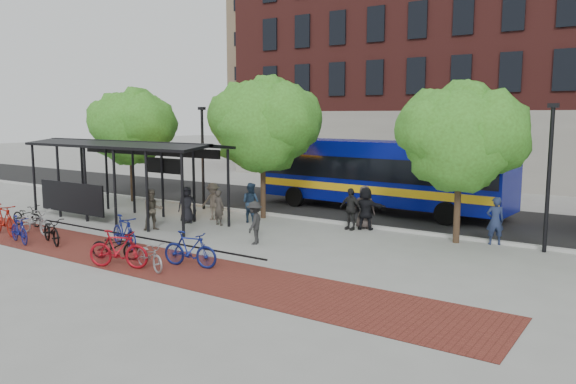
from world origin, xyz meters
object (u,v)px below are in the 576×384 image
Objects in this scene: lamp_post_left at (203,155)px; bike_7 at (124,232)px; pedestrian_1 at (219,208)px; pedestrian_6 at (364,207)px; tree_a at (132,124)px; pedestrian_7 at (495,221)px; bike_2 at (35,221)px; bike_4 at (52,230)px; bus at (378,171)px; bike_3 at (19,230)px; pedestrian_5 at (366,208)px; tree_c at (463,134)px; bus_shelter at (122,154)px; pedestrian_0 at (187,205)px; bike_0 at (27,216)px; bike_9 at (118,249)px; bike_8 at (116,246)px; bike_10 at (150,256)px; lamp_post_right at (549,174)px; pedestrian_4 at (350,209)px; pedestrian_8 at (153,210)px; pedestrian_3 at (213,201)px; tree_b at (265,121)px; bike_1 at (4,219)px; pedestrian_9 at (255,223)px; bike_11 at (190,249)px; pedestrian_2 at (251,203)px.

bike_7 is (3.45, -7.85, -2.16)m from lamp_post_left.
pedestrian_1 is 6.23m from pedestrian_6.
tree_a is 19.46m from pedestrian_7.
bike_4 is at bearing -106.93° from bike_2.
bus reaches higher than bike_3.
tree_c is at bearing 155.72° from pedestrian_5.
bus_shelter reaches higher than bike_3.
bus_shelter is 6.57× the size of pedestrian_0.
bike_0 is 8.88m from bike_9.
bus is 7.44× the size of bike_8.
pedestrian_7 is at bearing -23.64° from bike_10.
bike_2 is (-0.22, -4.24, -2.47)m from bus_shelter.
bike_2 is (-17.35, -8.32, -2.22)m from lamp_post_right.
bus is at bearing 152.51° from lamp_post_right.
tree_a is 9.39m from pedestrian_1.
tree_a is at bearing 107.49° from pedestrian_0.
pedestrian_4 is at bearing -24.88° from pedestrian_7.
tree_a is at bearing 67.35° from bike_10.
pedestrian_5 is 1.05× the size of pedestrian_8.
pedestrian_1 reaches higher than bike_3.
pedestrian_6 is at bearing -47.16° from bike_8.
pedestrian_3 is at bearing -29.45° from pedestrian_1.
pedestrian_6 is (6.54, 2.13, 0.06)m from pedestrian_3.
bus_shelter is at bearing 0.26° from pedestrian_5.
pedestrian_6 is (4.86, 0.41, -3.56)m from tree_b.
bike_0 is at bearing -149.66° from pedestrian_3.
lamp_post_right is at bearing -36.82° from pedestrian_0.
bus reaches higher than pedestrian_3.
bike_7 is 9.72m from pedestrian_6.
pedestrian_5 is at bearing 176.96° from tree_c.
pedestrian_8 is (4.14, 4.01, 0.22)m from bike_1.
pedestrian_1 is 0.91× the size of pedestrian_3.
bus_shelter reaches higher than pedestrian_9.
pedestrian_5 is at bearing 0.86° from tree_a.
pedestrian_5 is at bearing 111.01° from pedestrian_6.
tree_c is 3.40m from pedestrian_7.
bike_4 is 3.80m from bike_8.
lamp_post_left is 11.25m from bike_11.
bike_3 reaches higher than bike_8.
pedestrian_3 is (3.77, 6.35, 0.32)m from bike_2.
lamp_post_left is 3.03× the size of pedestrian_3.
pedestrian_2 is at bearing -57.49° from bike_0.
lamp_post_right reaches higher than bike_3.
bike_8 is at bearing -87.43° from tree_b.
bike_11 is (1.77, 1.33, -0.03)m from bike_9.
bike_4 is at bearing -79.33° from bike_1.
bike_1 is at bearing 82.58° from bike_11.
pedestrian_5 is at bearing -162.91° from pedestrian_2.
pedestrian_8 is at bearing -35.42° from tree_a.
bike_9 is at bearing -111.42° from pedestrian_8.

